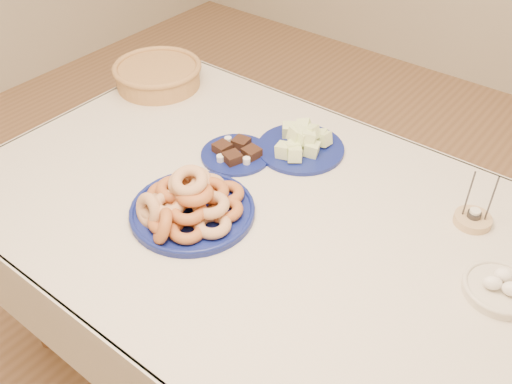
% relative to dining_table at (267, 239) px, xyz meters
% --- Properties ---
extents(ground, '(5.00, 5.00, 0.00)m').
position_rel_dining_table_xyz_m(ground, '(0.00, 0.00, -0.64)').
color(ground, '#936845').
rests_on(ground, ground).
extents(dining_table, '(1.71, 1.11, 0.75)m').
position_rel_dining_table_xyz_m(dining_table, '(0.00, 0.00, 0.00)').
color(dining_table, brown).
rests_on(dining_table, ground).
extents(donut_platter, '(0.45, 0.45, 0.15)m').
position_rel_dining_table_xyz_m(donut_platter, '(-0.15, -0.14, 0.14)').
color(donut_platter, navy).
rests_on(donut_platter, dining_table).
extents(melon_plate, '(0.30, 0.30, 0.09)m').
position_rel_dining_table_xyz_m(melon_plate, '(-0.09, 0.29, 0.13)').
color(melon_plate, navy).
rests_on(melon_plate, dining_table).
extents(brownie_plate, '(0.25, 0.25, 0.04)m').
position_rel_dining_table_xyz_m(brownie_plate, '(-0.23, 0.14, 0.12)').
color(brownie_plate, navy).
rests_on(brownie_plate, dining_table).
extents(wicker_basket, '(0.39, 0.39, 0.09)m').
position_rel_dining_table_xyz_m(wicker_basket, '(-0.74, 0.31, 0.15)').
color(wicker_basket, olive).
rests_on(wicker_basket, dining_table).
extents(candle_holder, '(0.12, 0.12, 0.16)m').
position_rel_dining_table_xyz_m(candle_holder, '(0.46, 0.30, 0.12)').
color(candle_holder, tan).
rests_on(candle_holder, dining_table).
extents(egg_bowl, '(0.23, 0.23, 0.06)m').
position_rel_dining_table_xyz_m(egg_bowl, '(0.60, 0.10, 0.12)').
color(egg_bowl, beige).
rests_on(egg_bowl, dining_table).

